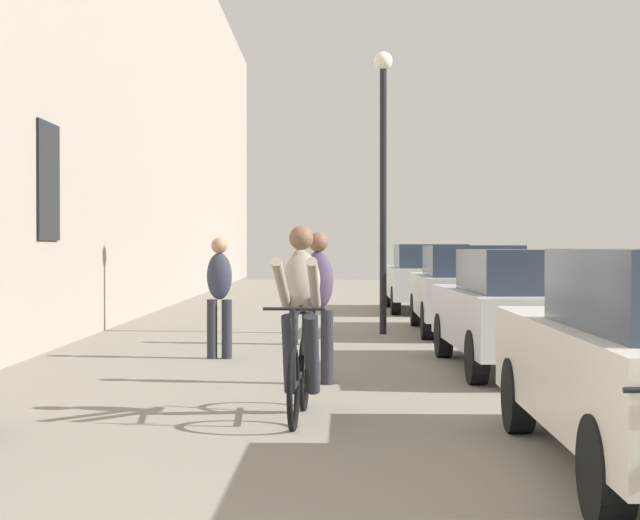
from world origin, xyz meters
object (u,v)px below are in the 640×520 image
parked_car_second (524,308)px  parked_car_third (468,288)px  pedestrian_far (300,283)px  parked_car_fourth (428,277)px  cyclist_on_bicycle (300,326)px  pedestrian_near (318,299)px  street_lamp (383,155)px  pedestrian_mid (219,290)px

parked_car_second → parked_car_third: 5.43m
pedestrian_far → parked_car_fourth: 8.63m
cyclist_on_bicycle → parked_car_third: bearing=72.9°
pedestrian_near → street_lamp: (1.07, 6.45, 2.16)m
pedestrian_near → pedestrian_mid: bearing=118.1°
pedestrian_mid → parked_car_third: pedestrian_mid is taller
pedestrian_far → parked_car_second: size_ratio=0.40×
pedestrian_mid → parked_car_third: (3.95, 4.14, -0.13)m
pedestrian_mid → street_lamp: 5.08m
cyclist_on_bicycle → pedestrian_near: bearing=86.3°
cyclist_on_bicycle → pedestrian_near: cyclist_on_bicycle is taller
pedestrian_near → parked_car_fourth: (2.46, 12.72, -0.13)m
pedestrian_near → pedestrian_mid: size_ratio=1.02×
parked_car_second → parked_car_fourth: bearing=90.3°
pedestrian_far → parked_car_second: pedestrian_far is taller
pedestrian_mid → parked_car_fourth: (3.83, 10.17, -0.11)m
pedestrian_mid → parked_car_second: 4.09m
parked_car_fourth → street_lamp: bearing=-102.5°
parked_car_second → parked_car_fourth: 11.46m
cyclist_on_bicycle → parked_car_third: cyclist_on_bicycle is taller
pedestrian_mid → street_lamp: size_ratio=0.34×
parked_car_second → parked_car_third: (0.07, 5.43, 0.03)m
pedestrian_near → cyclist_on_bicycle: bearing=-93.7°
parked_car_fourth → parked_car_third: bearing=-88.9°
cyclist_on_bicycle → street_lamp: size_ratio=0.36×
street_lamp → parked_car_fourth: (1.40, 6.27, -2.29)m
cyclist_on_bicycle → parked_car_second: 4.32m
pedestrian_mid → street_lamp: street_lamp is taller
cyclist_on_bicycle → pedestrian_mid: 4.86m
parked_car_second → parked_car_third: size_ratio=0.96×
parked_car_third → parked_car_fourth: (-0.12, 6.03, 0.02)m
pedestrian_near → parked_car_fourth: size_ratio=0.38×
pedestrian_near → parked_car_second: 2.82m
pedestrian_near → parked_car_second: pedestrian_near is taller
street_lamp → parked_car_third: bearing=9.1°
pedestrian_near → parked_car_fourth: bearing=79.0°
pedestrian_mid → parked_car_third: 5.72m
pedestrian_far → street_lamp: bearing=53.8°
cyclist_on_bicycle → parked_car_third: size_ratio=0.40×
pedestrian_near → street_lamp: street_lamp is taller
pedestrian_far → parked_car_second: (2.84, -3.29, -0.19)m
cyclist_on_bicycle → pedestrian_far: size_ratio=1.03×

